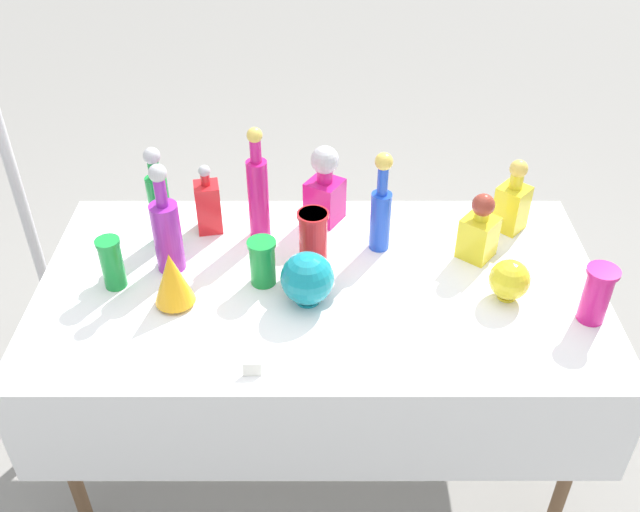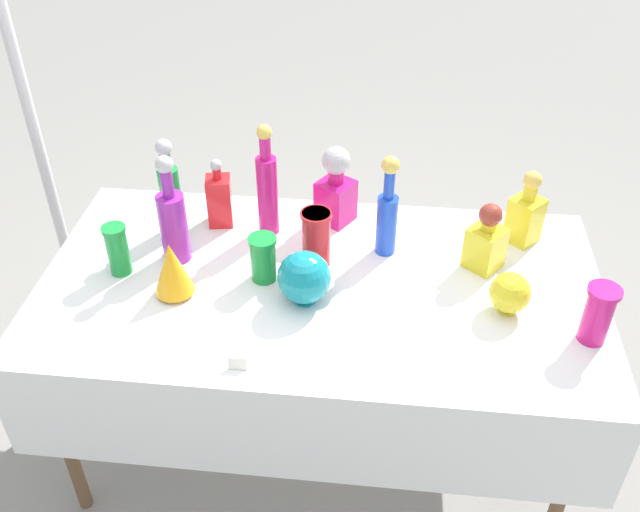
# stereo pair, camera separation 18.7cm
# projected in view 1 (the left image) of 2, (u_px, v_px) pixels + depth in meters

# --- Properties ---
(ground_plane) EXTENTS (40.00, 40.00, 0.00)m
(ground_plane) POSITION_uv_depth(u_px,v_px,m) (320.00, 439.00, 2.66)
(ground_plane) COLOR gray
(display_table) EXTENTS (1.73, 0.93, 0.76)m
(display_table) POSITION_uv_depth(u_px,v_px,m) (320.00, 306.00, 2.21)
(display_table) COLOR white
(display_table) RESTS_ON ground
(tall_bottle_0) EXTENTS (0.07, 0.07, 0.40)m
(tall_bottle_0) POSITION_uv_depth(u_px,v_px,m) (258.00, 192.00, 2.30)
(tall_bottle_0) COLOR #C61972
(tall_bottle_0) RESTS_ON display_table
(tall_bottle_1) EXTENTS (0.07, 0.07, 0.35)m
(tall_bottle_1) POSITION_uv_depth(u_px,v_px,m) (381.00, 209.00, 2.26)
(tall_bottle_1) COLOR blue
(tall_bottle_1) RESTS_ON display_table
(tall_bottle_2) EXTENTS (0.07, 0.07, 0.35)m
(tall_bottle_2) POSITION_uv_depth(u_px,v_px,m) (159.00, 202.00, 2.29)
(tall_bottle_2) COLOR #198C38
(tall_bottle_2) RESTS_ON display_table
(tall_bottle_3) EXTENTS (0.09, 0.09, 0.37)m
(tall_bottle_3) POSITION_uv_depth(u_px,v_px,m) (166.00, 230.00, 2.17)
(tall_bottle_3) COLOR purple
(tall_bottle_3) RESTS_ON display_table
(square_decanter_0) EXTENTS (0.13, 0.13, 0.26)m
(square_decanter_0) POSITION_uv_depth(u_px,v_px,m) (512.00, 201.00, 2.37)
(square_decanter_0) COLOR yellow
(square_decanter_0) RESTS_ON display_table
(square_decanter_1) EXTENTS (0.09, 0.09, 0.25)m
(square_decanter_1) POSITION_uv_depth(u_px,v_px,m) (208.00, 205.00, 2.37)
(square_decanter_1) COLOR red
(square_decanter_1) RESTS_ON display_table
(square_decanter_2) EXTENTS (0.14, 0.14, 0.23)m
(square_decanter_2) POSITION_uv_depth(u_px,v_px,m) (479.00, 230.00, 2.25)
(square_decanter_2) COLOR yellow
(square_decanter_2) RESTS_ON display_table
(square_decanter_3) EXTENTS (0.15, 0.15, 0.28)m
(square_decanter_3) POSITION_uv_depth(u_px,v_px,m) (325.00, 187.00, 2.40)
(square_decanter_3) COLOR #C61972
(square_decanter_3) RESTS_ON display_table
(slender_vase_0) EXTENTS (0.09, 0.09, 0.18)m
(slender_vase_0) POSITION_uv_depth(u_px,v_px,m) (597.00, 293.00, 2.01)
(slender_vase_0) COLOR #C61972
(slender_vase_0) RESTS_ON display_table
(slender_vase_1) EXTENTS (0.07, 0.07, 0.17)m
(slender_vase_1) POSITION_uv_depth(u_px,v_px,m) (111.00, 262.00, 2.13)
(slender_vase_1) COLOR #198C38
(slender_vase_1) RESTS_ON display_table
(slender_vase_2) EXTENTS (0.10, 0.10, 0.20)m
(slender_vase_2) POSITION_uv_depth(u_px,v_px,m) (313.00, 238.00, 2.21)
(slender_vase_2) COLOR red
(slender_vase_2) RESTS_ON display_table
(slender_vase_3) EXTENTS (0.09, 0.09, 0.15)m
(slender_vase_3) POSITION_uv_depth(u_px,v_px,m) (262.00, 261.00, 2.15)
(slender_vase_3) COLOR #198C38
(slender_vase_3) RESTS_ON display_table
(fluted_vase_0) EXTENTS (0.12, 0.12, 0.18)m
(fluted_vase_0) POSITION_uv_depth(u_px,v_px,m) (172.00, 279.00, 2.06)
(fluted_vase_0) COLOR orange
(fluted_vase_0) RESTS_ON display_table
(round_bowl_0) EXTENTS (0.16, 0.16, 0.17)m
(round_bowl_0) POSITION_uv_depth(u_px,v_px,m) (307.00, 278.00, 2.08)
(round_bowl_0) COLOR teal
(round_bowl_0) RESTS_ON display_table
(round_bowl_1) EXTENTS (0.12, 0.12, 0.13)m
(round_bowl_1) POSITION_uv_depth(u_px,v_px,m) (510.00, 280.00, 2.10)
(round_bowl_1) COLOR yellow
(round_bowl_1) RESTS_ON display_table
(price_tag_left) EXTENTS (0.05, 0.01, 0.04)m
(price_tag_left) POSITION_uv_depth(u_px,v_px,m) (252.00, 370.00, 1.88)
(price_tag_left) COLOR white
(price_tag_left) RESTS_ON display_table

